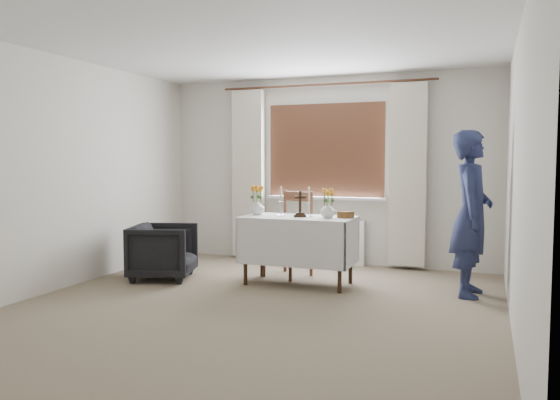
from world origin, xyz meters
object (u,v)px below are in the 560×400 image
at_px(wooden_chair, 288,234).
at_px(person, 471,214).
at_px(armchair, 163,251).
at_px(altar_table, 298,250).
at_px(flower_vase_right, 328,210).
at_px(wooden_cross, 300,204).
at_px(flower_vase_left, 257,207).

relative_size(wooden_chair, person, 0.60).
relative_size(armchair, person, 0.42).
height_order(altar_table, wooden_chair, wooden_chair).
bearing_deg(flower_vase_right, wooden_chair, 149.26).
relative_size(wooden_cross, flower_vase_right, 1.72).
xyz_separation_m(armchair, flower_vase_left, (1.05, 0.33, 0.53)).
distance_m(altar_table, flower_vase_left, 0.70).
xyz_separation_m(altar_table, flower_vase_right, (0.34, -0.01, 0.46)).
distance_m(person, wooden_cross, 1.80).
distance_m(armchair, flower_vase_left, 1.22).
xyz_separation_m(altar_table, armchair, (-1.57, -0.30, -0.06)).
xyz_separation_m(wooden_chair, flower_vase_right, (0.59, -0.35, 0.34)).
distance_m(altar_table, wooden_cross, 0.53).
bearing_deg(altar_table, wooden_cross, -27.39).
relative_size(person, flower_vase_left, 9.53).
xyz_separation_m(person, wooden_cross, (-1.79, -0.16, 0.06)).
bearing_deg(armchair, wooden_chair, -81.25).
xyz_separation_m(person, flower_vase_right, (-1.47, -0.15, -0.00)).
bearing_deg(wooden_cross, flower_vase_left, 151.47).
height_order(altar_table, flower_vase_right, flower_vase_right).
xyz_separation_m(wooden_chair, flower_vase_left, (-0.26, -0.31, 0.34)).
bearing_deg(wooden_cross, wooden_chair, 103.96).
relative_size(armchair, flower_vase_left, 4.00).
bearing_deg(armchair, flower_vase_left, -89.92).
distance_m(wooden_cross, flower_vase_left, 0.54).
distance_m(wooden_cross, flower_vase_right, 0.32).
relative_size(altar_table, flower_vase_left, 6.97).
xyz_separation_m(altar_table, flower_vase_left, (-0.51, 0.03, 0.47)).
height_order(armchair, wooden_cross, wooden_cross).
bearing_deg(flower_vase_right, flower_vase_left, 177.30).
bearing_deg(altar_table, flower_vase_right, -1.31).
bearing_deg(flower_vase_left, altar_table, -3.62).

